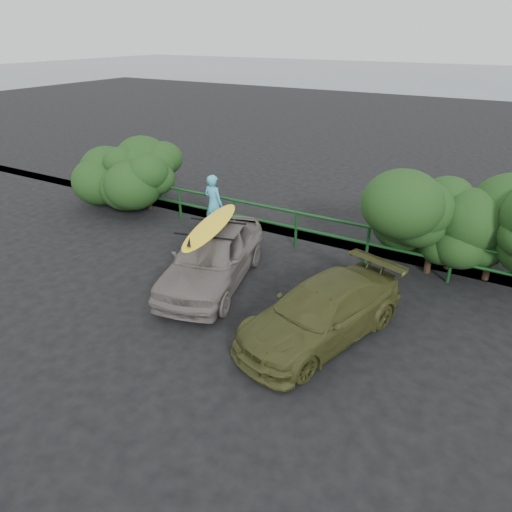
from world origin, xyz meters
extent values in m
plane|color=black|center=(0.00, 0.00, 0.00)|extent=(80.00, 80.00, 0.00)
plane|color=slate|center=(0.00, 60.00, 0.00)|extent=(200.00, 200.00, 0.00)
imported|color=slate|center=(0.18, 2.24, 0.68)|extent=(2.52, 4.25, 1.36)
imported|color=#3D3F1C|center=(3.20, 1.52, 0.55)|extent=(2.62, 4.11, 1.11)
imported|color=#42AFC7|center=(-1.50, 4.70, 0.87)|extent=(0.69, 0.50, 1.75)
ellipsoid|color=yellow|center=(0.18, 2.24, 1.44)|extent=(1.30, 2.98, 0.09)
camera|label=1|loc=(5.79, -5.44, 5.38)|focal=32.00mm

